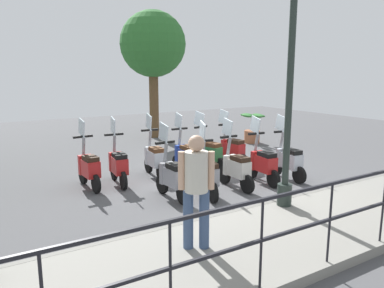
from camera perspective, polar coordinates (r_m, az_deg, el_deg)
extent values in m
plane|color=#4C4C4F|center=(9.02, 3.39, -5.51)|extent=(28.00, 28.00, 0.00)
cube|color=gray|center=(6.77, 19.33, -11.20)|extent=(2.20, 20.00, 0.15)
cube|color=slate|center=(7.42, 13.01, -8.86)|extent=(0.10, 20.00, 0.15)
cube|color=black|center=(6.02, 27.14, -8.01)|extent=(0.04, 16.00, 0.04)
cylinder|color=black|center=(6.04, 27.10, -8.48)|extent=(0.03, 0.03, 1.05)
cylinder|color=black|center=(5.14, 20.24, -11.26)|extent=(0.03, 0.03, 1.05)
cylinder|color=black|center=(4.36, 10.51, -14.85)|extent=(0.03, 0.03, 1.05)
cylinder|color=black|center=(3.77, -3.32, -19.05)|extent=(0.03, 0.03, 1.05)
cylinder|color=#232D28|center=(7.10, 13.90, -7.49)|extent=(0.26, 0.26, 0.40)
cylinder|color=#232D28|center=(6.74, 14.70, 9.11)|extent=(0.12, 0.12, 4.46)
cylinder|color=#384C70|center=(5.24, -0.58, -11.48)|extent=(0.14, 0.14, 0.82)
cylinder|color=#384C70|center=(5.24, 1.87, -11.46)|extent=(0.14, 0.14, 0.82)
cylinder|color=beige|center=(5.02, 0.66, -4.23)|extent=(0.44, 0.44, 0.55)
sphere|color=tan|center=(4.93, 0.67, 0.09)|extent=(0.22, 0.22, 0.22)
cylinder|color=tan|center=(5.01, -1.63, -4.08)|extent=(0.09, 0.09, 0.52)
cylinder|color=tan|center=(5.02, 2.95, -4.04)|extent=(0.09, 0.09, 0.52)
cylinder|color=brown|center=(14.71, -5.81, 6.13)|extent=(0.36, 0.36, 2.64)
sphere|color=#2D6B2D|center=(14.69, -5.99, 14.93)|extent=(2.49, 2.49, 2.49)
cylinder|color=#9E5B3D|center=(13.79, 9.11, 1.12)|extent=(0.56, 0.56, 0.45)
cylinder|color=brown|center=(13.71, 9.17, 3.08)|extent=(0.10, 0.10, 0.50)
ellipsoid|color=#2D6B2D|center=(13.87, 8.53, 4.43)|extent=(0.56, 0.16, 0.10)
ellipsoid|color=#2D6B2D|center=(13.49, 9.90, 4.21)|extent=(0.56, 0.16, 0.10)
ellipsoid|color=#2D6B2D|center=(13.52, 8.40, 4.27)|extent=(0.56, 0.16, 0.10)
ellipsoid|color=#2D6B2D|center=(13.84, 10.00, 4.37)|extent=(0.56, 0.16, 0.10)
ellipsoid|color=#2D6B2D|center=(13.70, 8.14, 4.36)|extent=(0.56, 0.16, 0.10)
ellipsoid|color=#2D6B2D|center=(13.66, 10.27, 4.28)|extent=(0.56, 0.16, 0.10)
cylinder|color=black|center=(9.63, 12.69, -3.46)|extent=(0.41, 0.11, 0.40)
cylinder|color=black|center=(9.03, 16.03, -4.59)|extent=(0.41, 0.11, 0.40)
cube|color=#B7BCC6|center=(9.20, 14.73, -2.44)|extent=(0.62, 0.33, 0.36)
cube|color=#B7BCC6|center=(9.40, 13.58, -1.97)|extent=(0.14, 0.31, 0.44)
cube|color=black|center=(9.10, 15.09, -1.12)|extent=(0.42, 0.29, 0.10)
cylinder|color=gray|center=(9.38, 13.44, 0.22)|extent=(0.19, 0.08, 0.55)
cube|color=black|center=(9.33, 13.51, 1.88)|extent=(0.10, 0.44, 0.05)
cube|color=silver|center=(9.35, 13.33, 3.14)|extent=(0.39, 0.06, 0.42)
cylinder|color=black|center=(9.21, 9.04, -3.99)|extent=(0.40, 0.11, 0.40)
cylinder|color=black|center=(8.58, 12.30, -5.23)|extent=(0.40, 0.11, 0.40)
cube|color=#B21E1E|center=(8.76, 11.01, -2.95)|extent=(0.62, 0.32, 0.36)
cube|color=#B21E1E|center=(8.98, 9.88, -2.44)|extent=(0.14, 0.31, 0.44)
cube|color=black|center=(8.65, 11.35, -1.57)|extent=(0.42, 0.29, 0.10)
cylinder|color=gray|center=(8.95, 9.73, -0.15)|extent=(0.19, 0.08, 0.55)
cube|color=black|center=(8.90, 9.78, 1.59)|extent=(0.09, 0.44, 0.05)
cube|color=silver|center=(8.92, 9.59, 2.92)|extent=(0.39, 0.06, 0.42)
cylinder|color=black|center=(8.71, 4.92, -4.76)|extent=(0.40, 0.08, 0.40)
cylinder|color=black|center=(8.09, 8.41, -6.09)|extent=(0.40, 0.08, 0.40)
cube|color=beige|center=(8.26, 7.00, -3.68)|extent=(0.60, 0.28, 0.36)
cube|color=beige|center=(8.47, 5.79, -3.13)|extent=(0.12, 0.30, 0.44)
cube|color=black|center=(8.15, 7.35, -2.22)|extent=(0.40, 0.26, 0.10)
cylinder|color=gray|center=(8.44, 5.59, -0.71)|extent=(0.18, 0.07, 0.55)
cube|color=black|center=(8.39, 5.63, 1.13)|extent=(0.06, 0.44, 0.05)
cube|color=silver|center=(8.41, 5.41, 2.53)|extent=(0.39, 0.03, 0.42)
cylinder|color=black|center=(8.23, 1.34, -5.68)|extent=(0.41, 0.18, 0.40)
cylinder|color=black|center=(7.48, 3.29, -7.43)|extent=(0.41, 0.18, 0.40)
cube|color=gray|center=(7.69, 2.49, -4.71)|extent=(0.65, 0.43, 0.36)
cube|color=gray|center=(7.95, 1.81, -4.03)|extent=(0.19, 0.32, 0.44)
cube|color=black|center=(7.57, 2.67, -3.17)|extent=(0.45, 0.36, 0.10)
cylinder|color=gray|center=(7.92, 1.69, -1.44)|extent=(0.19, 0.12, 0.55)
cube|color=black|center=(7.87, 1.70, 0.52)|extent=(0.17, 0.44, 0.05)
cube|color=silver|center=(7.89, 1.58, 2.02)|extent=(0.38, 0.13, 0.42)
cylinder|color=black|center=(8.04, -4.58, -6.12)|extent=(0.40, 0.10, 0.40)
cylinder|color=black|center=(7.36, -1.36, -7.72)|extent=(0.40, 0.10, 0.40)
cube|color=gray|center=(7.54, -2.73, -5.03)|extent=(0.61, 0.31, 0.36)
cube|color=gray|center=(7.78, -3.85, -4.39)|extent=(0.13, 0.31, 0.44)
cube|color=black|center=(7.42, -2.46, -3.45)|extent=(0.41, 0.28, 0.10)
cylinder|color=gray|center=(7.74, -4.11, -1.76)|extent=(0.19, 0.08, 0.55)
cube|color=black|center=(7.68, -4.13, 0.24)|extent=(0.08, 0.44, 0.05)
cube|color=silver|center=(7.70, -4.38, 1.77)|extent=(0.39, 0.05, 0.42)
cylinder|color=black|center=(10.59, 4.38, -1.90)|extent=(0.41, 0.14, 0.40)
cylinder|color=black|center=(10.04, 7.70, -2.70)|extent=(0.41, 0.14, 0.40)
cube|color=#B21E1E|center=(10.19, 6.37, -0.84)|extent=(0.64, 0.37, 0.36)
cube|color=#B21E1E|center=(10.39, 5.22, -0.48)|extent=(0.16, 0.31, 0.44)
cube|color=black|center=(10.10, 6.69, 0.37)|extent=(0.43, 0.32, 0.10)
cylinder|color=gray|center=(10.36, 5.02, 1.49)|extent=(0.19, 0.10, 0.55)
cube|color=black|center=(10.32, 5.04, 3.00)|extent=(0.13, 0.44, 0.05)
cube|color=silver|center=(10.34, 4.82, 4.13)|extent=(0.39, 0.09, 0.42)
cylinder|color=black|center=(10.10, 0.71, -2.51)|extent=(0.41, 0.17, 0.40)
cylinder|color=black|center=(9.56, 4.28, -3.32)|extent=(0.41, 0.17, 0.40)
cube|color=#2D6B38|center=(9.71, 2.83, -1.39)|extent=(0.65, 0.41, 0.36)
cube|color=#2D6B38|center=(9.89, 1.59, -1.02)|extent=(0.19, 0.32, 0.44)
cube|color=#4C2D19|center=(9.61, 3.15, -0.11)|extent=(0.45, 0.35, 0.10)
cylinder|color=gray|center=(9.87, 1.35, 1.05)|extent=(0.19, 0.11, 0.55)
cube|color=black|center=(9.82, 1.35, 2.63)|extent=(0.16, 0.44, 0.05)
cube|color=silver|center=(9.84, 1.11, 3.82)|extent=(0.38, 0.12, 0.42)
cylinder|color=black|center=(9.82, -2.30, -2.92)|extent=(0.40, 0.08, 0.40)
cylinder|color=black|center=(9.12, 0.22, -4.00)|extent=(0.40, 0.08, 0.40)
cube|color=navy|center=(9.33, -0.83, -1.89)|extent=(0.60, 0.28, 0.36)
cube|color=navy|center=(9.57, -1.71, -1.44)|extent=(0.12, 0.30, 0.44)
cube|color=#4C2D19|center=(9.22, -0.62, -0.58)|extent=(0.40, 0.26, 0.10)
cylinder|color=gray|center=(9.55, -1.90, 0.71)|extent=(0.18, 0.07, 0.55)
cube|color=black|center=(9.50, -1.91, 2.34)|extent=(0.06, 0.44, 0.05)
cube|color=silver|center=(9.53, -2.09, 3.58)|extent=(0.39, 0.03, 0.42)
cylinder|color=black|center=(9.68, -6.65, -3.19)|extent=(0.40, 0.11, 0.40)
cylinder|color=black|center=(8.93, -4.79, -4.37)|extent=(0.40, 0.11, 0.40)
cube|color=#B7BCC6|center=(9.16, -5.60, -2.18)|extent=(0.62, 0.33, 0.36)
cube|color=#B7BCC6|center=(9.42, -6.25, -1.70)|extent=(0.14, 0.31, 0.44)
cube|color=#4C2D19|center=(9.04, -5.46, -0.86)|extent=(0.42, 0.29, 0.10)
cylinder|color=gray|center=(9.40, -6.42, 0.48)|extent=(0.19, 0.08, 0.55)
cube|color=black|center=(9.35, -6.46, 2.14)|extent=(0.09, 0.44, 0.05)
cube|color=silver|center=(9.38, -6.61, 3.39)|extent=(0.39, 0.06, 0.42)
cylinder|color=black|center=(9.17, -11.82, -4.15)|extent=(0.41, 0.12, 0.40)
cylinder|color=black|center=(8.40, -10.41, -5.52)|extent=(0.41, 0.12, 0.40)
cube|color=#B21E1E|center=(8.63, -11.07, -3.16)|extent=(0.62, 0.34, 0.36)
cube|color=#B21E1E|center=(8.90, -11.56, -2.62)|extent=(0.15, 0.31, 0.44)
cube|color=black|center=(8.51, -11.00, -1.76)|extent=(0.42, 0.30, 0.10)
cylinder|color=gray|center=(8.88, -11.74, -0.30)|extent=(0.19, 0.09, 0.55)
cube|color=black|center=(8.83, -11.81, 1.44)|extent=(0.10, 0.44, 0.05)
cube|color=silver|center=(8.86, -11.96, 2.78)|extent=(0.39, 0.07, 0.42)
cylinder|color=black|center=(9.05, -16.28, -4.58)|extent=(0.40, 0.10, 0.40)
cylinder|color=black|center=(8.29, -14.42, -5.90)|extent=(0.40, 0.10, 0.40)
cube|color=#B21E1E|center=(8.52, -15.29, -3.54)|extent=(0.62, 0.32, 0.36)
cube|color=#B21E1E|center=(8.78, -15.94, -3.01)|extent=(0.14, 0.31, 0.44)
cube|color=black|center=(8.40, -15.21, -2.12)|extent=(0.41, 0.28, 0.10)
cylinder|color=gray|center=(8.76, -16.19, -0.67)|extent=(0.19, 0.08, 0.55)
cube|color=black|center=(8.71, -16.29, 1.10)|extent=(0.09, 0.44, 0.05)
cube|color=silver|center=(8.73, -16.49, 2.45)|extent=(0.39, 0.05, 0.42)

